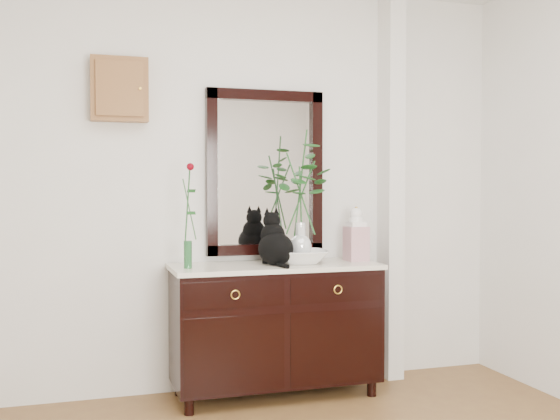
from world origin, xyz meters
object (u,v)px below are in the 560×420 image
object	(u,v)px
lotus_bowl	(301,257)
ginger_jar	(356,233)
cat	(276,238)
sideboard	(275,322)

from	to	relation	value
lotus_bowl	ginger_jar	distance (m)	0.43
cat	lotus_bowl	bearing A→B (deg)	2.72
lotus_bowl	ginger_jar	xyz separation A→B (m)	(0.40, 0.03, 0.14)
cat	lotus_bowl	distance (m)	0.22
sideboard	lotus_bowl	size ratio (longest dim) A/B	3.75
sideboard	ginger_jar	xyz separation A→B (m)	(0.57, 0.02, 0.56)
lotus_bowl	ginger_jar	bearing A→B (deg)	4.15
sideboard	cat	world-z (taller)	cat
lotus_bowl	ginger_jar	world-z (taller)	ginger_jar
lotus_bowl	cat	bearing A→B (deg)	-170.59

